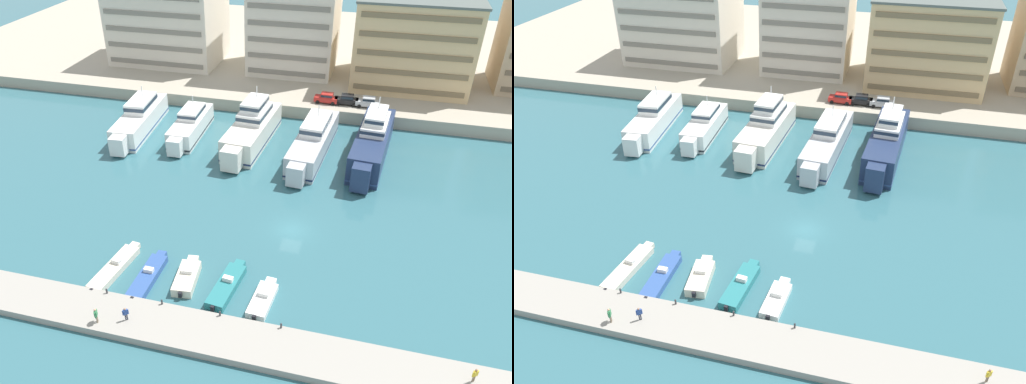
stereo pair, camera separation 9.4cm
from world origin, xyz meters
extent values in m
plane|color=#336670|center=(0.00, 0.00, 0.00)|extent=(400.00, 400.00, 0.00)
cube|color=#ADA38E|center=(0.00, 66.86, 1.11)|extent=(180.00, 70.00, 2.22)
cube|color=#9E998E|center=(0.00, -18.43, 0.42)|extent=(120.00, 4.97, 0.83)
cube|color=white|center=(-30.01, 20.95, 1.68)|extent=(5.65, 16.65, 3.37)
cube|color=white|center=(-29.23, 11.85, 1.77)|extent=(2.52, 2.33, 2.86)
cube|color=#334C7F|center=(-30.01, 20.95, 0.59)|extent=(5.71, 16.82, 0.24)
cube|color=white|center=(-30.12, 22.17, 4.24)|extent=(3.91, 7.12, 1.74)
cube|color=#233342|center=(-30.12, 22.17, 4.41)|extent=(3.95, 7.20, 0.63)
cylinder|color=silver|center=(-30.20, 23.20, 6.01)|extent=(0.16, 0.16, 1.80)
cube|color=white|center=(-30.75, 29.54, 0.93)|extent=(3.70, 1.21, 0.20)
cube|color=white|center=(-21.13, 21.29, 1.51)|extent=(4.38, 13.24, 3.01)
cube|color=white|center=(-20.86, 13.86, 1.58)|extent=(2.22, 2.03, 2.56)
cube|color=black|center=(-21.13, 21.29, 0.53)|extent=(4.42, 13.38, 0.24)
cube|color=white|center=(-21.16, 22.27, 3.69)|extent=(3.24, 5.61, 1.34)
cube|color=#233342|center=(-21.16, 22.27, 3.82)|extent=(3.28, 5.67, 0.48)
cylinder|color=silver|center=(-21.19, 23.10, 5.26)|extent=(0.16, 0.16, 1.80)
cube|color=white|center=(-21.38, 28.29, 0.83)|extent=(3.35, 1.02, 0.20)
cube|color=silver|center=(-10.61, 21.17, 1.90)|extent=(6.04, 16.84, 3.80)
cube|color=silver|center=(-11.21, 11.79, 2.00)|extent=(2.90, 2.67, 3.23)
cube|color=#192347|center=(-10.61, 21.17, 0.67)|extent=(6.10, 17.01, 0.24)
cube|color=white|center=(-10.53, 22.41, 4.60)|extent=(4.33, 7.19, 1.59)
cube|color=#233342|center=(-10.53, 22.41, 4.76)|extent=(4.38, 7.26, 0.57)
cube|color=white|center=(-10.53, 22.41, 6.15)|extent=(3.38, 5.61, 1.52)
cube|color=#233342|center=(-10.53, 22.41, 6.31)|extent=(3.42, 5.66, 0.55)
cylinder|color=silver|center=(-10.47, 23.45, 7.81)|extent=(0.16, 0.16, 1.80)
cube|color=silver|center=(-10.06, 29.88, 1.05)|extent=(4.30, 1.17, 0.20)
cube|color=silver|center=(-0.64, 20.10, 1.74)|extent=(5.74, 18.47, 3.48)
cube|color=silver|center=(-1.43, 10.06, 1.83)|extent=(2.54, 2.34, 2.96)
cube|color=#192347|center=(-0.64, 20.10, 0.61)|extent=(5.80, 18.65, 0.24)
cube|color=white|center=(-0.53, 21.46, 4.32)|extent=(3.96, 7.88, 1.69)
cube|color=#233342|center=(-0.53, 21.46, 4.49)|extent=(4.01, 7.96, 0.61)
cylinder|color=silver|center=(-0.44, 22.60, 6.07)|extent=(0.16, 0.16, 1.80)
cube|color=silver|center=(0.11, 29.61, 0.96)|extent=(3.74, 1.19, 0.20)
cube|color=navy|center=(8.17, 21.10, 2.14)|extent=(6.06, 18.91, 4.28)
cube|color=navy|center=(7.30, 10.82, 2.25)|extent=(2.67, 2.46, 3.64)
cube|color=#334C7F|center=(8.17, 21.10, 0.75)|extent=(6.12, 19.10, 0.24)
cube|color=white|center=(8.28, 22.49, 4.96)|extent=(4.17, 8.08, 1.35)
cube|color=#233342|center=(8.28, 22.49, 5.09)|extent=(4.22, 8.16, 0.49)
cube|color=white|center=(8.28, 22.49, 6.31)|extent=(3.25, 6.30, 1.35)
cube|color=#233342|center=(8.28, 22.49, 6.44)|extent=(3.29, 6.37, 0.49)
cylinder|color=silver|center=(8.38, 23.65, 7.88)|extent=(0.16, 0.16, 1.80)
cube|color=navy|center=(8.98, 30.81, 1.18)|extent=(3.90, 1.22, 0.20)
cube|color=beige|center=(-17.46, -12.22, 0.39)|extent=(2.74, 7.62, 0.78)
cube|color=beige|center=(-16.97, -8.15, 0.39)|extent=(1.12, 0.95, 0.67)
cube|color=silver|center=(-17.40, -11.67, 1.03)|extent=(1.09, 0.72, 0.49)
cube|color=#283847|center=(-17.36, -11.39, 1.11)|extent=(0.93, 0.19, 0.30)
cube|color=black|center=(-17.93, -16.10, 0.54)|extent=(0.39, 0.32, 0.60)
cube|color=#33569E|center=(-13.33, -12.56, 0.39)|extent=(1.91, 6.77, 0.78)
cube|color=#33569E|center=(-13.34, -8.80, 0.39)|extent=(1.04, 0.85, 0.66)
cube|color=silver|center=(-13.33, -12.06, 1.00)|extent=(1.04, 0.60, 0.44)
cube|color=#283847|center=(-13.33, -11.78, 1.06)|extent=(0.95, 0.08, 0.27)
cube|color=black|center=(-13.32, -16.12, 0.54)|extent=(0.36, 0.28, 0.60)
cube|color=beige|center=(-9.10, -11.82, 0.52)|extent=(2.68, 5.04, 1.05)
cube|color=beige|center=(-9.43, -9.01, 0.52)|extent=(1.28, 1.09, 0.89)
cube|color=silver|center=(-9.15, -11.46, 1.27)|extent=(1.24, 0.73, 0.44)
cube|color=#283847|center=(-9.18, -11.19, 1.33)|extent=(1.07, 0.20, 0.26)
cube|color=black|center=(-8.80, -14.40, 0.67)|extent=(0.39, 0.32, 0.60)
cube|color=teal|center=(-4.65, -11.86, 0.45)|extent=(2.69, 6.71, 0.89)
cube|color=teal|center=(-4.25, -8.21, 0.45)|extent=(1.19, 1.01, 0.76)
cube|color=silver|center=(-4.59, -11.37, 1.13)|extent=(1.15, 0.71, 0.48)
cube|color=#283847|center=(-4.56, -11.09, 1.20)|extent=(1.00, 0.19, 0.29)
cube|color=black|center=(-5.02, -15.29, 0.60)|extent=(0.39, 0.32, 0.60)
cube|color=white|center=(-0.51, -12.78, 0.38)|extent=(2.36, 4.99, 0.75)
cube|color=white|center=(-0.29, -9.96, 0.38)|extent=(1.16, 0.98, 0.64)
cube|color=silver|center=(-0.49, -12.42, 0.98)|extent=(1.14, 0.68, 0.47)
cube|color=#283847|center=(-0.46, -12.14, 1.05)|extent=(1.00, 0.16, 0.28)
cube|color=black|center=(-0.72, -15.38, 0.53)|extent=(0.38, 0.31, 0.60)
cube|color=red|center=(-0.80, 34.98, 2.94)|extent=(4.17, 1.88, 0.80)
cube|color=red|center=(-0.65, 34.97, 3.68)|extent=(2.17, 1.65, 0.68)
cube|color=#1E2833|center=(-0.65, 34.97, 3.68)|extent=(2.13, 1.66, 0.37)
cylinder|color=black|center=(-2.18, 34.19, 2.54)|extent=(0.65, 0.25, 0.64)
cylinder|color=black|center=(-2.11, 35.88, 2.54)|extent=(0.65, 0.25, 0.64)
cylinder|color=black|center=(0.52, 34.07, 2.54)|extent=(0.65, 0.25, 0.64)
cylinder|color=black|center=(0.59, 35.77, 2.54)|extent=(0.65, 0.25, 0.64)
cube|color=black|center=(2.76, 35.16, 2.94)|extent=(4.13, 1.78, 0.80)
cube|color=black|center=(2.91, 35.16, 3.68)|extent=(2.13, 1.60, 0.68)
cube|color=#1E2833|center=(2.91, 35.16, 3.68)|extent=(2.09, 1.61, 0.37)
cylinder|color=black|center=(1.43, 34.28, 2.54)|extent=(0.64, 0.23, 0.64)
cylinder|color=black|center=(1.39, 35.98, 2.54)|extent=(0.64, 0.23, 0.64)
cylinder|color=black|center=(4.13, 34.33, 2.54)|extent=(0.64, 0.23, 0.64)
cylinder|color=black|center=(4.09, 36.03, 2.54)|extent=(0.64, 0.23, 0.64)
cube|color=#B7BCC1|center=(6.45, 35.03, 2.94)|extent=(4.10, 1.70, 0.80)
cube|color=#B7BCC1|center=(6.60, 35.03, 3.68)|extent=(2.10, 1.56, 0.68)
cube|color=#1E2833|center=(6.60, 35.03, 3.68)|extent=(2.06, 1.58, 0.37)
cylinder|color=black|center=(5.10, 34.18, 2.54)|extent=(0.64, 0.22, 0.64)
cylinder|color=black|center=(5.10, 35.88, 2.54)|extent=(0.64, 0.22, 0.64)
cylinder|color=black|center=(7.80, 34.18, 2.54)|extent=(0.64, 0.22, 0.64)
cylinder|color=black|center=(7.80, 35.88, 2.54)|extent=(0.64, 0.22, 0.64)
cube|color=silver|center=(-36.60, 50.57, 10.26)|extent=(21.95, 15.67, 16.09)
cube|color=gray|center=(-36.60, 42.64, 3.82)|extent=(20.19, 0.24, 0.90)
cube|color=gray|center=(-36.60, 42.64, 7.04)|extent=(20.19, 0.24, 0.90)
cube|color=gray|center=(-36.60, 42.64, 10.26)|extent=(20.19, 0.24, 0.90)
cube|color=gray|center=(-36.60, 42.64, 13.48)|extent=(20.19, 0.24, 0.90)
cube|color=silver|center=(-9.89, 51.38, 12.93)|extent=(16.62, 14.79, 21.44)
cube|color=gray|center=(-9.89, 43.88, 3.75)|extent=(15.29, 0.24, 0.90)
cube|color=gray|center=(-9.89, 43.88, 6.81)|extent=(15.29, 0.24, 0.90)
cube|color=gray|center=(-9.89, 43.88, 9.87)|extent=(15.29, 0.24, 0.90)
cube|color=gray|center=(-9.89, 43.88, 12.93)|extent=(15.29, 0.24, 0.90)
cube|color=gray|center=(-9.89, 43.88, 16.00)|extent=(15.29, 0.24, 0.90)
cube|color=#E0BC84|center=(13.01, 49.24, 10.16)|extent=(20.91, 17.68, 15.88)
cube|color=#7B6748|center=(13.01, 40.30, 3.80)|extent=(19.24, 0.24, 0.90)
cube|color=#7B6748|center=(13.01, 40.30, 6.98)|extent=(19.24, 0.24, 0.90)
cube|color=#7B6748|center=(13.01, 40.30, 10.16)|extent=(19.24, 0.24, 0.90)
cube|color=#7B6748|center=(13.01, 40.30, 13.33)|extent=(19.24, 0.24, 0.90)
cube|color=#7B6748|center=(13.01, 40.30, 16.51)|extent=(19.24, 0.24, 0.90)
cylinder|color=#7A6B56|center=(-15.06, -19.83, 1.26)|extent=(0.14, 0.14, 0.85)
cylinder|color=#7A6B56|center=(-15.01, -19.99, 1.26)|extent=(0.14, 0.14, 0.85)
cube|color=#337F4C|center=(-15.03, -19.91, 2.01)|extent=(0.39, 0.53, 0.65)
cylinder|color=#337F4C|center=(-15.14, -19.64, 1.96)|extent=(0.10, 0.10, 0.65)
cylinder|color=#337F4C|center=(-14.93, -20.17, 1.96)|extent=(0.10, 0.10, 0.65)
sphere|color=tan|center=(-15.03, -19.91, 2.46)|extent=(0.24, 0.24, 0.24)
cylinder|color=#7A6B56|center=(19.23, -17.78, 1.22)|extent=(0.13, 0.13, 0.77)
cylinder|color=#7A6B56|center=(19.10, -17.87, 1.22)|extent=(0.13, 0.13, 0.77)
cube|color=yellow|center=(19.17, -17.82, 1.90)|extent=(0.47, 0.43, 0.59)
cylinder|color=yellow|center=(19.38, -17.67, 1.86)|extent=(0.09, 0.09, 0.59)
cylinder|color=yellow|center=(18.95, -17.98, 1.86)|extent=(0.09, 0.09, 0.59)
sphere|color=#A87A5B|center=(19.17, -17.82, 2.31)|extent=(0.21, 0.21, 0.21)
cylinder|color=#282D3D|center=(-12.39, -18.92, 1.22)|extent=(0.12, 0.12, 0.77)
cylinder|color=#282D3D|center=(-12.51, -19.01, 1.22)|extent=(0.12, 0.12, 0.77)
cube|color=#2D4C99|center=(-12.45, -18.96, 1.89)|extent=(0.46, 0.43, 0.59)
cylinder|color=#2D4C99|center=(-12.25, -18.80, 1.85)|extent=(0.09, 0.09, 0.59)
cylinder|color=#2D4C99|center=(-12.65, -19.13, 1.85)|extent=(0.09, 0.09, 0.59)
sphere|color=#A87A5B|center=(-12.45, -18.96, 2.29)|extent=(0.21, 0.21, 0.21)
cylinder|color=#2D2D33|center=(-16.06, -16.20, 1.06)|extent=(0.18, 0.18, 0.45)
sphere|color=#2D2D33|center=(-16.06, -16.20, 1.34)|extent=(0.20, 0.20, 0.20)
cylinder|color=#2D2D33|center=(-9.99, -16.20, 1.06)|extent=(0.18, 0.18, 0.45)
sphere|color=#2D2D33|center=(-9.99, -16.20, 1.34)|extent=(0.20, 0.20, 0.20)
cylinder|color=#2D2D33|center=(-3.91, -16.20, 1.06)|extent=(0.18, 0.18, 0.45)
sphere|color=#2D2D33|center=(-3.91, -16.20, 1.34)|extent=(0.20, 0.20, 0.20)
cylinder|color=#2D2D33|center=(2.17, -16.20, 1.06)|extent=(0.18, 0.18, 0.45)
sphere|color=#2D2D33|center=(2.17, -16.20, 1.34)|extent=(0.20, 0.20, 0.20)
camera|label=1|loc=(8.02, -48.16, 37.52)|focal=35.00mm
camera|label=2|loc=(8.11, -48.13, 37.52)|focal=35.00mm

